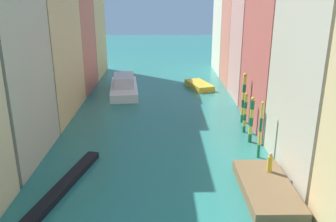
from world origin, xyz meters
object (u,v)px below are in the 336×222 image
waterfront_dock (267,188)px  mooring_pole_1 (251,119)px  mooring_pole_0 (260,130)px  motorboat_0 (199,85)px  gondola_black (61,188)px  mooring_pole_3 (244,98)px  person_on_dock (270,163)px  vaporetto_white (124,86)px  mooring_pole_2 (245,112)px

waterfront_dock → mooring_pole_1: size_ratio=1.65×
mooring_pole_0 → mooring_pole_1: bearing=89.3°
waterfront_dock → motorboat_0: bearing=93.8°
gondola_black → waterfront_dock: bearing=-1.9°
gondola_black → mooring_pole_3: bearing=41.3°
person_on_dock → gondola_black: (-14.56, -1.18, -1.23)m
mooring_pole_1 → gondola_black: bearing=-151.0°
gondola_black → mooring_pole_1: bearing=29.0°
mooring_pole_0 → vaporetto_white: size_ratio=0.46×
waterfront_dock → mooring_pole_3: (1.31, 13.85, 2.29)m
motorboat_0 → waterfront_dock: bearing=-86.2°
person_on_dock → mooring_pole_0: (0.27, 3.88, 1.00)m
mooring_pole_1 → gondola_black: mooring_pole_1 is taller
gondola_black → motorboat_0: 29.86m
mooring_pole_1 → gondola_black: (-14.87, -8.23, -1.96)m
motorboat_0 → mooring_pole_0: bearing=-83.0°
vaporetto_white → gondola_black: 25.05m
person_on_dock → mooring_pole_3: bearing=86.7°
gondola_black → mooring_pole_2: bearing=35.6°
waterfront_dock → motorboat_0: waterfront_dock is taller
person_on_dock → vaporetto_white: bearing=118.4°
person_on_dock → mooring_pole_1: mooring_pole_1 is taller
mooring_pole_0 → mooring_pole_1: size_ratio=1.13×
mooring_pole_3 → vaporetto_white: size_ratio=0.50×
waterfront_dock → gondola_black: bearing=178.1°
waterfront_dock → motorboat_0: 27.83m
mooring_pole_1 → person_on_dock: bearing=-92.5°
person_on_dock → mooring_pole_2: mooring_pole_2 is taller
mooring_pole_3 → vaporetto_white: 17.95m
gondola_black → vaporetto_white: bearing=86.2°
person_on_dock → mooring_pole_2: 9.47m
waterfront_dock → mooring_pole_0: bearing=81.0°
mooring_pole_3 → gondola_black: size_ratio=0.48×
mooring_pole_2 → vaporetto_white: size_ratio=0.38×
mooring_pole_1 → mooring_pole_3: size_ratio=0.81×
motorboat_0 → gondola_black: bearing=-113.9°
mooring_pole_0 → mooring_pole_1: 3.18m
person_on_dock → mooring_pole_1: size_ratio=0.34×
mooring_pole_0 → mooring_pole_3: (0.43, 8.33, 0.22)m
person_on_dock → mooring_pole_3: mooring_pole_3 is taller
vaporetto_white → motorboat_0: size_ratio=1.81×
mooring_pole_2 → gondola_black: bearing=-144.4°
person_on_dock → motorboat_0: 26.25m
mooring_pole_0 → motorboat_0: size_ratio=0.83×
mooring_pole_0 → motorboat_0: bearing=97.0°
gondola_black → motorboat_0: bearing=66.1°
waterfront_dock → person_on_dock: person_on_dock is taller
vaporetto_white → mooring_pole_1: bearing=-51.8°
waterfront_dock → mooring_pole_2: (0.90, 11.09, 1.64)m
mooring_pole_3 → motorboat_0: 14.45m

